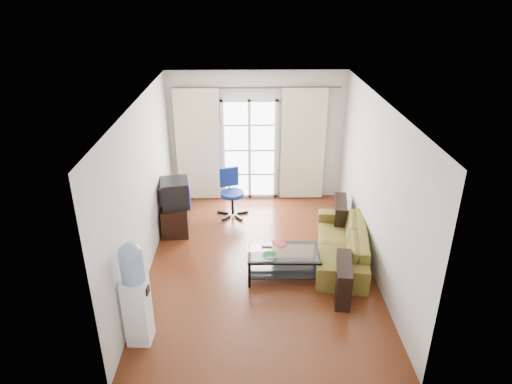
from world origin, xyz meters
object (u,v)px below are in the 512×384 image
task_chair (232,202)px  water_cooler (135,292)px  tv_stand (176,218)px  crt_tv (174,193)px  sofa (341,243)px  coffee_table (283,260)px

task_chair → water_cooler: (-1.09, -3.50, 0.49)m
tv_stand → crt_tv: 0.51m
sofa → task_chair: bearing=-121.7°
coffee_table → task_chair: size_ratio=1.19×
coffee_table → water_cooler: size_ratio=0.77×
sofa → crt_tv: crt_tv is taller
tv_stand → crt_tv: bearing=86.9°
water_cooler → task_chair: bearing=76.1°
task_chair → water_cooler: 3.70m
coffee_table → sofa: bearing=25.9°
task_chair → water_cooler: bearing=-124.8°
crt_tv → water_cooler: bearing=-101.1°
crt_tv → task_chair: 1.29m
crt_tv → task_chair: size_ratio=0.64×
sofa → task_chair: task_chair is taller
coffee_table → water_cooler: (-1.95, -1.38, 0.47)m
coffee_table → crt_tv: (-1.89, 1.51, 0.48)m
sofa → task_chair: size_ratio=2.24×
coffee_table → tv_stand: tv_stand is taller
sofa → crt_tv: (-2.90, 1.02, 0.47)m
crt_tv → sofa: bearing=-29.3°
coffee_table → water_cooler: water_cooler is taller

